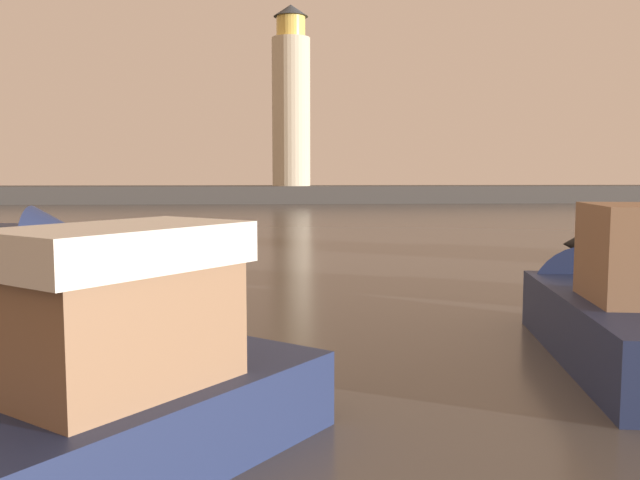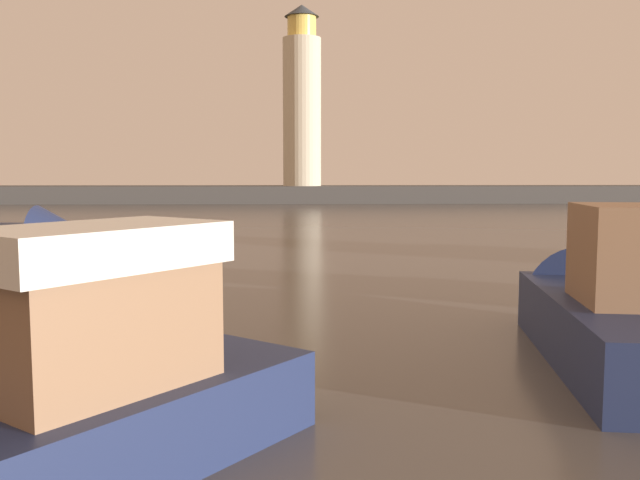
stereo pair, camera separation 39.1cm
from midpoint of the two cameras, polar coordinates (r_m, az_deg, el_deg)
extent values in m
plane|color=#4C4742|center=(33.15, 2.36, 0.60)|extent=(220.00, 220.00, 0.00)
cube|color=#423F3D|center=(65.24, 0.28, 3.80)|extent=(69.32, 5.77, 1.59)
cylinder|color=beige|center=(65.39, -1.32, 10.45)|extent=(3.54, 3.54, 13.59)
cylinder|color=#F2CC59|center=(66.48, -1.34, 17.12)|extent=(2.65, 2.65, 1.90)
cone|color=#33383D|center=(66.79, -1.34, 18.38)|extent=(3.18, 3.18, 1.09)
cone|color=black|center=(23.77, 22.22, -0.34)|extent=(1.86, 1.98, 1.98)
cube|color=#1E284C|center=(11.51, 24.45, -6.97)|extent=(2.86, 5.82, 1.03)
cone|color=#1E284C|center=(14.62, 20.47, -4.00)|extent=(2.24, 2.13, 1.99)
cube|color=#8C6647|center=(11.02, 25.21, -1.06)|extent=(1.65, 1.89, 1.43)
cube|color=#1E284C|center=(6.98, -18.55, -15.61)|extent=(4.66, 5.26, 0.87)
cube|color=#8C6647|center=(6.90, -16.22, -6.99)|extent=(2.27, 2.42, 1.16)
cube|color=silver|center=(6.78, -16.41, -0.51)|extent=(2.50, 2.66, 0.41)
cone|color=#1E284C|center=(24.54, -19.44, -0.05)|extent=(2.34, 2.48, 2.37)
camera|label=1|loc=(0.20, -89.39, 0.06)|focal=38.82mm
camera|label=2|loc=(0.20, 90.61, -0.06)|focal=38.82mm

